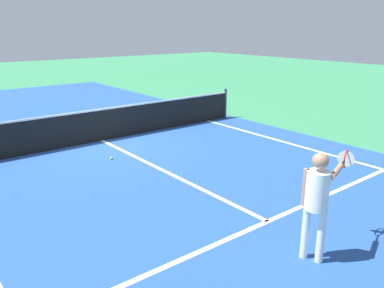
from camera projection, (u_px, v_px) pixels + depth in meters
name	position (u px, v px, depth m)	size (l,w,h in m)	color
ground_plane	(102.00, 141.00, 11.58)	(60.00, 60.00, 0.00)	#337F51
court_surface_inbounds	(102.00, 141.00, 11.58)	(10.62, 24.40, 0.00)	#234C93
line_sideline_right	(366.00, 165.00, 9.56)	(0.10, 11.89, 0.01)	white
line_service_near	(268.00, 221.00, 6.78)	(8.22, 0.10, 0.01)	white
line_center_service	(163.00, 170.00, 9.18)	(0.10, 6.40, 0.01)	white
net	(101.00, 124.00, 11.44)	(10.01, 0.09, 1.07)	#33383D
player_near	(318.00, 195.00, 5.42)	(1.20, 0.46, 1.62)	white
tennis_ball_near_net	(111.00, 158.00, 9.93)	(0.07, 0.07, 0.07)	#CCE033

